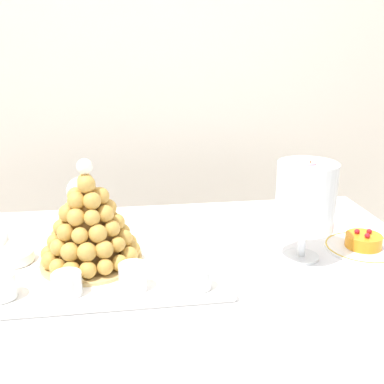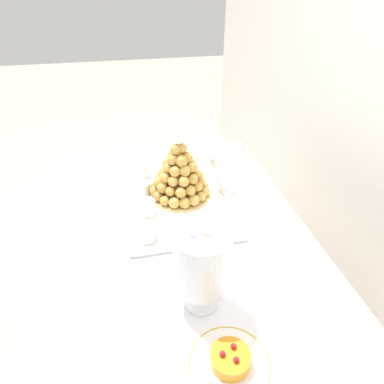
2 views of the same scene
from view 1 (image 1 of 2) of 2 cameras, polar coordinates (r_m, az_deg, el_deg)
backdrop_wall at (r=1.89m, az=-5.28°, el=18.18°), size 4.80×0.10×2.50m
buffet_table at (r=1.15m, az=-1.78°, el=-14.32°), size 1.32×0.93×0.73m
serving_tray at (r=1.13m, az=-10.97°, el=-9.19°), size 0.57×0.40×0.02m
croquembouche at (r=1.11m, az=-12.95°, el=-4.08°), size 0.25×0.25×0.26m
dessert_cup_left at (r=1.05m, az=-23.11°, el=-11.03°), size 0.06×0.06×0.05m
dessert_cup_mid_left at (r=1.01m, az=-15.63°, el=-11.29°), size 0.06×0.06×0.05m
dessert_cup_centre at (r=1.00m, az=-7.55°, el=-10.77°), size 0.06×0.06×0.06m
dessert_cup_mid_right at (r=1.00m, az=0.75°, el=-10.92°), size 0.06×0.06×0.05m
creme_brulee_ramekin at (r=1.20m, az=-21.68°, el=-7.57°), size 0.09×0.09×0.03m
macaron_goblet at (r=1.13m, az=14.29°, el=-0.56°), size 0.15×0.15×0.26m
fruit_tart_plate at (r=1.28m, az=20.95°, el=-6.24°), size 0.20×0.20×0.05m
wine_glass at (r=1.25m, az=-13.92°, el=-0.18°), size 0.08×0.08×0.18m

